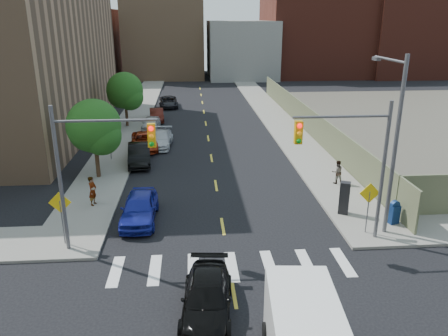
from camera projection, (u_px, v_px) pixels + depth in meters
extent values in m
plane|color=black|center=(239.00, 327.00, 15.70)|extent=(160.00, 160.00, 0.00)
cube|color=gray|center=(141.00, 106.00, 54.22)|extent=(3.50, 73.00, 0.15)
cube|color=gray|center=(264.00, 105.00, 55.35)|extent=(3.50, 73.00, 0.15)
cube|color=#656B4B|center=(306.00, 119.00, 42.38)|extent=(0.12, 44.00, 2.50)
cube|color=#592319|center=(75.00, 44.00, 78.11)|extent=(14.00, 18.00, 12.00)
cube|color=#8C6B4C|center=(165.00, 35.00, 80.67)|extent=(14.00, 16.00, 15.00)
cube|color=gray|center=(241.00, 49.00, 80.63)|extent=(12.00, 16.00, 10.00)
cube|color=#592319|center=(313.00, 32.00, 82.55)|extent=(18.00, 18.00, 16.00)
cube|color=#592319|center=(401.00, 26.00, 81.51)|extent=(14.00, 16.00, 18.00)
cylinder|color=#59595E|center=(60.00, 182.00, 19.67)|extent=(0.18, 0.18, 7.00)
cylinder|color=#59595E|center=(105.00, 121.00, 18.92)|extent=(4.50, 0.12, 0.12)
cube|color=#E5A50C|center=(152.00, 135.00, 19.29)|extent=(0.35, 0.30, 1.05)
cylinder|color=#59595E|center=(383.00, 174.00, 20.76)|extent=(0.18, 0.18, 7.00)
cylinder|color=#59595E|center=(342.00, 117.00, 19.68)|extent=(4.50, 0.12, 0.12)
cube|color=#E5A50C|center=(298.00, 133.00, 19.77)|extent=(0.35, 0.30, 1.05)
cylinder|color=#59595E|center=(395.00, 150.00, 20.96)|extent=(0.20, 0.20, 9.00)
cylinder|color=#59595E|center=(390.00, 60.00, 21.22)|extent=(0.12, 3.50, 0.12)
cube|color=#59595E|center=(376.00, 59.00, 22.76)|extent=(0.25, 0.60, 0.18)
cylinder|color=#59595E|center=(63.00, 224.00, 20.87)|extent=(0.06, 0.06, 2.40)
cube|color=yellow|center=(60.00, 203.00, 20.51)|extent=(1.06, 0.04, 1.06)
cylinder|color=#59595E|center=(367.00, 213.00, 21.96)|extent=(0.06, 0.06, 2.40)
cube|color=yellow|center=(370.00, 193.00, 21.60)|extent=(1.06, 0.04, 1.06)
cylinder|color=#59595E|center=(110.00, 146.00, 33.59)|extent=(0.06, 0.06, 2.40)
cube|color=yellow|center=(109.00, 132.00, 33.23)|extent=(1.06, 0.04, 1.06)
cylinder|color=#332114|center=(97.00, 160.00, 29.77)|extent=(0.28, 0.28, 2.64)
sphere|color=#1E4C15|center=(94.00, 126.00, 28.98)|extent=(3.60, 3.60, 3.60)
sphere|color=#1E4C15|center=(101.00, 136.00, 28.93)|extent=(2.64, 2.64, 2.64)
sphere|color=#1E4C15|center=(90.00, 131.00, 29.47)|extent=(2.88, 2.88, 2.88)
cylinder|color=#332114|center=(127.00, 114.00, 43.90)|extent=(0.28, 0.28, 2.64)
sphere|color=#1E4C15|center=(125.00, 90.00, 43.12)|extent=(3.60, 3.60, 3.60)
sphere|color=#1E4C15|center=(130.00, 97.00, 43.07)|extent=(2.64, 2.64, 2.64)
sphere|color=#1E4C15|center=(122.00, 94.00, 43.61)|extent=(2.88, 2.88, 2.88)
imported|color=#1C249A|center=(139.00, 208.00, 23.65)|extent=(1.89, 4.59, 1.56)
imported|color=black|center=(139.00, 154.00, 32.94)|extent=(2.05, 4.76, 1.52)
imported|color=#A92F10|center=(144.00, 141.00, 36.67)|extent=(2.64, 5.11, 1.38)
imported|color=#B8BCC1|center=(160.00, 139.00, 37.42)|extent=(2.21, 4.76, 1.35)
imported|color=#B9B9B9|center=(151.00, 123.00, 43.02)|extent=(1.86, 3.98, 1.32)
imported|color=#42140D|center=(157.00, 115.00, 46.63)|extent=(1.81, 4.20, 1.34)
imported|color=black|center=(168.00, 102.00, 54.03)|extent=(2.61, 4.95, 1.33)
imported|color=black|center=(207.00, 298.00, 16.23)|extent=(2.26, 4.69, 1.32)
cube|color=black|center=(297.00, 297.00, 14.67)|extent=(2.04, 1.42, 0.94)
cylinder|color=black|center=(267.00, 334.00, 14.79)|extent=(0.36, 0.82, 0.79)
cylinder|color=black|center=(326.00, 335.00, 14.78)|extent=(0.36, 0.82, 0.79)
cube|color=navy|center=(394.00, 214.00, 23.13)|extent=(0.63, 0.55, 1.01)
cylinder|color=navy|center=(395.00, 205.00, 22.96)|extent=(0.57, 0.39, 0.52)
cube|color=black|center=(344.00, 198.00, 24.17)|extent=(0.68, 0.62, 1.85)
imported|color=gray|center=(93.00, 191.00, 25.31)|extent=(0.56, 0.72, 1.73)
imported|color=gray|center=(337.00, 172.00, 28.65)|extent=(0.81, 0.66, 1.57)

